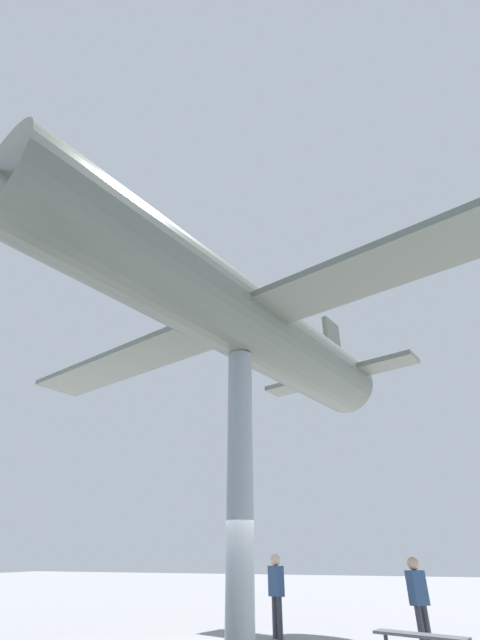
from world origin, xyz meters
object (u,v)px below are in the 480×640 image
support_pylon_central (240,485)px  suspended_airplane (233,315)px  plaza_bench (420,638)px  visitor_second (276,587)px  visitor_person (419,596)px

support_pylon_central → suspended_airplane: size_ratio=0.36×
plaza_bench → visitor_second: bearing=-30.7°
support_pylon_central → plaza_bench: (-3.37, -0.86, -2.81)m
suspended_airplane → plaza_bench: bearing=-142.1°
suspended_airplane → visitor_second: suspended_airplane is taller
support_pylon_central → visitor_person: 4.58m
support_pylon_central → plaza_bench: support_pylon_central is taller
support_pylon_central → plaza_bench: size_ratio=3.64×
visitor_person → plaza_bench: 1.28m
support_pylon_central → suspended_airplane: (0.11, 0.30, 4.32)m
visitor_person → visitor_second: 3.55m
visitor_second → plaza_bench: bearing=-175.8°
visitor_person → plaza_bench: (0.11, 1.13, -0.61)m
plaza_bench → support_pylon_central: bearing=14.3°
visitor_person → visitor_second: bearing=-60.1°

